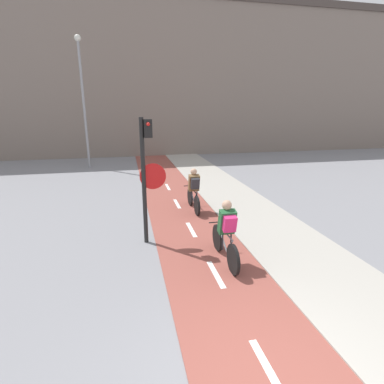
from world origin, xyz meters
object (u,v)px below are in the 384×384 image
Objects in this scene: street_lamp_far at (83,90)px; cyclist_far at (194,191)px; traffic_light_pole at (147,168)px; cyclist_near at (226,234)px.

cyclist_far is (4.41, -9.05, -3.69)m from street_lamp_far.
traffic_light_pole is 2.57m from cyclist_near.
cyclist_far is (0.08, 3.70, -0.00)m from cyclist_near.
traffic_light_pole reaches higher than cyclist_near.
street_lamp_far is at bearing 108.75° from cyclist_near.
traffic_light_pole is at bearing -127.94° from cyclist_far.
traffic_light_pole is 1.79× the size of cyclist_near.
street_lamp_far reaches higher than cyclist_far.
street_lamp_far is 13.96m from cyclist_near.
street_lamp_far is at bearing 103.44° from traffic_light_pole.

